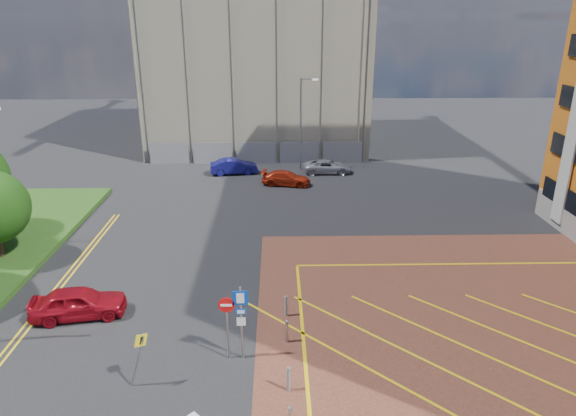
{
  "coord_description": "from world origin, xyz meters",
  "views": [
    {
      "loc": [
        1.95,
        -16.2,
        12.84
      ],
      "look_at": [
        2.38,
        3.58,
        5.43
      ],
      "focal_mm": 32.0,
      "sensor_mm": 36.0,
      "label": 1
    }
  ],
  "objects_px": {
    "car_silver_back": "(327,167)",
    "car_red_left": "(78,303)",
    "warning_sign": "(139,353)",
    "car_blue_back": "(234,166)",
    "lamp_back": "(302,121)",
    "sign_cluster": "(236,316)",
    "car_red_back": "(286,178)"
  },
  "relations": [
    {
      "from": "car_silver_back",
      "to": "car_red_left",
      "type": "bearing_deg",
      "value": 149.15
    },
    {
      "from": "warning_sign",
      "to": "car_red_left",
      "type": "bearing_deg",
      "value": 129.75
    },
    {
      "from": "car_blue_back",
      "to": "lamp_back",
      "type": "bearing_deg",
      "value": -86.17
    },
    {
      "from": "sign_cluster",
      "to": "car_red_back",
      "type": "distance_m",
      "value": 22.61
    },
    {
      "from": "lamp_back",
      "to": "sign_cluster",
      "type": "xyz_separation_m",
      "value": [
        -3.78,
        -27.02,
        -2.41
      ]
    },
    {
      "from": "car_red_left",
      "to": "car_red_back",
      "type": "xyz_separation_m",
      "value": [
        9.76,
        19.24,
        -0.14
      ]
    },
    {
      "from": "car_blue_back",
      "to": "car_silver_back",
      "type": "xyz_separation_m",
      "value": [
        8.13,
        0.09,
        -0.09
      ]
    },
    {
      "from": "lamp_back",
      "to": "car_red_left",
      "type": "height_order",
      "value": "lamp_back"
    },
    {
      "from": "lamp_back",
      "to": "car_red_back",
      "type": "height_order",
      "value": "lamp_back"
    },
    {
      "from": "car_blue_back",
      "to": "car_red_back",
      "type": "height_order",
      "value": "car_blue_back"
    },
    {
      "from": "lamp_back",
      "to": "car_silver_back",
      "type": "distance_m",
      "value": 4.56
    },
    {
      "from": "warning_sign",
      "to": "car_silver_back",
      "type": "xyz_separation_m",
      "value": [
        9.42,
        27.38,
        -0.86
      ]
    },
    {
      "from": "warning_sign",
      "to": "car_silver_back",
      "type": "relative_size",
      "value": 0.54
    },
    {
      "from": "car_red_back",
      "to": "car_blue_back",
      "type": "bearing_deg",
      "value": 64.75
    },
    {
      "from": "lamp_back",
      "to": "warning_sign",
      "type": "xyz_separation_m",
      "value": [
        -7.19,
        -28.6,
        -2.93
      ]
    },
    {
      "from": "warning_sign",
      "to": "car_red_left",
      "type": "height_order",
      "value": "warning_sign"
    },
    {
      "from": "sign_cluster",
      "to": "warning_sign",
      "type": "distance_m",
      "value": 3.79
    },
    {
      "from": "warning_sign",
      "to": "car_blue_back",
      "type": "bearing_deg",
      "value": 87.28
    },
    {
      "from": "lamp_back",
      "to": "car_red_back",
      "type": "bearing_deg",
      "value": -107.19
    },
    {
      "from": "car_red_left",
      "to": "car_blue_back",
      "type": "xyz_separation_m",
      "value": [
        5.28,
        22.5,
        -0.04
      ]
    },
    {
      "from": "sign_cluster",
      "to": "lamp_back",
      "type": "bearing_deg",
      "value": 82.03
    },
    {
      "from": "warning_sign",
      "to": "car_red_left",
      "type": "distance_m",
      "value": 6.27
    },
    {
      "from": "sign_cluster",
      "to": "car_red_left",
      "type": "height_order",
      "value": "sign_cluster"
    },
    {
      "from": "lamp_back",
      "to": "car_red_back",
      "type": "relative_size",
      "value": 2.03
    },
    {
      "from": "lamp_back",
      "to": "sign_cluster",
      "type": "height_order",
      "value": "lamp_back"
    },
    {
      "from": "lamp_back",
      "to": "car_silver_back",
      "type": "bearing_deg",
      "value": -28.56
    },
    {
      "from": "car_blue_back",
      "to": "car_red_back",
      "type": "bearing_deg",
      "value": -134.74
    },
    {
      "from": "warning_sign",
      "to": "car_blue_back",
      "type": "relative_size",
      "value": 0.55
    },
    {
      "from": "lamp_back",
      "to": "car_blue_back",
      "type": "distance_m",
      "value": 7.08
    },
    {
      "from": "car_red_left",
      "to": "car_red_back",
      "type": "distance_m",
      "value": 21.58
    },
    {
      "from": "car_red_left",
      "to": "car_blue_back",
      "type": "relative_size",
      "value": 1.03
    },
    {
      "from": "car_red_left",
      "to": "car_silver_back",
      "type": "relative_size",
      "value": 1.01
    }
  ]
}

